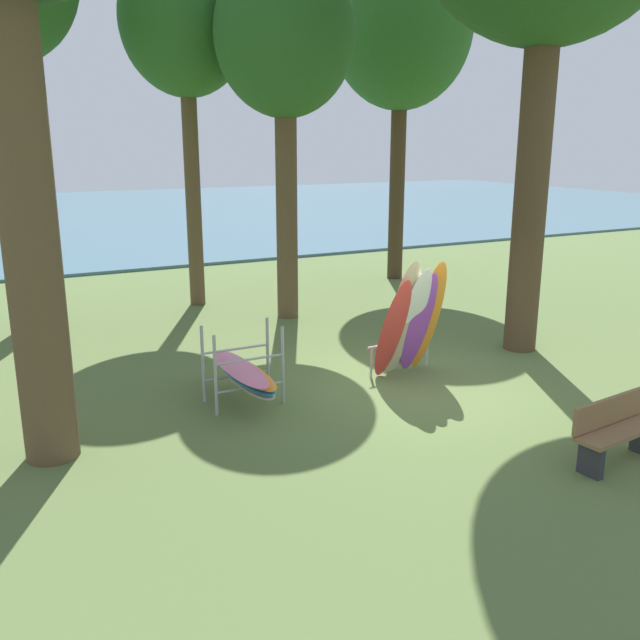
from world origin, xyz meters
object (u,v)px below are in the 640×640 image
tree_deep_back (185,23)px  leaning_board_pile (410,322)px  park_bench (616,430)px  tree_far_left_back (285,40)px  tree_far_right_back (401,28)px  board_storage_rack (244,372)px

tree_deep_back → leaning_board_pile: tree_deep_back is taller
tree_deep_back → park_bench: 12.79m
leaning_board_pile → park_bench: 4.03m
tree_far_left_back → tree_far_right_back: 5.65m
tree_far_left_back → tree_far_right_back: bearing=30.0°
tree_deep_back → tree_far_left_back: bearing=-55.6°
tree_far_left_back → tree_deep_back: size_ratio=0.94×
leaning_board_pile → board_storage_rack: 3.05m
tree_far_right_back → leaning_board_pile: (-4.71, -7.63, -6.06)m
leaning_board_pile → board_storage_rack: leaning_board_pile is taller
tree_far_right_back → park_bench: size_ratio=6.53×
tree_far_left_back → tree_deep_back: tree_deep_back is taller
tree_far_left_back → tree_far_right_back: size_ratio=0.85×
tree_far_left_back → park_bench: size_ratio=5.55×
park_bench → tree_deep_back: bearing=100.5°
park_bench → tree_far_right_back: bearing=69.8°
leaning_board_pile → board_storage_rack: size_ratio=1.01×
tree_far_right_back → board_storage_rack: (-7.72, -7.45, -6.55)m
tree_far_left_back → leaning_board_pile: tree_far_left_back is taller
board_storage_rack → park_bench: bearing=-50.2°
tree_far_right_back → leaning_board_pile: 10.82m
tree_far_left_back → leaning_board_pile: size_ratio=3.72×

